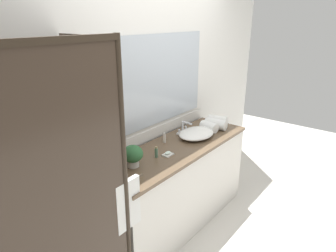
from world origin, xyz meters
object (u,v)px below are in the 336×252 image
(potted_plant, at_px, (133,155))
(faucet, at_px, (183,129))
(rolled_towel_near_edge, at_px, (218,121))
(rolled_towel_far_edge, at_px, (209,127))
(sink_basin, at_px, (196,133))
(amenity_bottle_conditioner, at_px, (156,152))
(amenity_bottle_lotion, at_px, (164,138))
(rolled_towel_middle, at_px, (216,124))
(soap_dish, at_px, (168,154))

(potted_plant, bearing_deg, faucet, 7.93)
(rolled_towel_near_edge, distance_m, rolled_towel_far_edge, 0.22)
(faucet, bearing_deg, rolled_towel_near_edge, -20.50)
(sink_basin, bearing_deg, rolled_towel_far_edge, -3.42)
(potted_plant, bearing_deg, amenity_bottle_conditioner, -7.36)
(amenity_bottle_lotion, distance_m, rolled_towel_middle, 0.69)
(potted_plant, height_order, soap_dish, potted_plant)
(amenity_bottle_lotion, height_order, rolled_towel_near_edge, rolled_towel_near_edge)
(amenity_bottle_lotion, distance_m, amenity_bottle_conditioner, 0.34)
(potted_plant, height_order, rolled_towel_near_edge, potted_plant)
(amenity_bottle_conditioner, xyz_separation_m, rolled_towel_near_edge, (1.08, -0.01, 0.01))
(rolled_towel_near_edge, bearing_deg, potted_plant, 178.14)
(amenity_bottle_conditioner, bearing_deg, rolled_towel_far_edge, -1.86)
(faucet, distance_m, rolled_towel_near_edge, 0.48)
(faucet, distance_m, potted_plant, 0.90)
(potted_plant, bearing_deg, rolled_towel_far_edge, -3.13)
(rolled_towel_middle, xyz_separation_m, rolled_towel_far_edge, (-0.11, 0.02, -0.01))
(soap_dish, distance_m, amenity_bottle_lotion, 0.30)
(faucet, height_order, amenity_bottle_conditioner, faucet)
(sink_basin, bearing_deg, potted_plant, 176.95)
(amenity_bottle_lotion, distance_m, rolled_towel_near_edge, 0.79)
(rolled_towel_near_edge, bearing_deg, sink_basin, -179.48)
(potted_plant, distance_m, rolled_towel_middle, 1.23)
(faucet, relative_size, rolled_towel_far_edge, 0.88)
(potted_plant, height_order, rolled_towel_middle, potted_plant)
(rolled_towel_far_edge, bearing_deg, potted_plant, 176.87)
(potted_plant, relative_size, soap_dish, 1.89)
(amenity_bottle_lotion, bearing_deg, soap_dish, -134.66)
(faucet, bearing_deg, amenity_bottle_lotion, -178.94)
(sink_basin, height_order, rolled_towel_near_edge, rolled_towel_near_edge)
(faucet, xyz_separation_m, potted_plant, (-0.89, -0.12, 0.06))
(sink_basin, relative_size, rolled_towel_far_edge, 2.22)
(sink_basin, xyz_separation_m, soap_dish, (-0.54, -0.05, -0.02))
(faucet, xyz_separation_m, amenity_bottle_lotion, (-0.33, -0.01, 0.00))
(soap_dish, xyz_separation_m, amenity_bottle_conditioner, (-0.09, 0.06, 0.03))
(faucet, height_order, rolled_towel_middle, faucet)
(amenity_bottle_conditioner, bearing_deg, potted_plant, 172.64)
(amenity_bottle_lotion, relative_size, rolled_towel_far_edge, 0.53)
(sink_basin, relative_size, rolled_towel_near_edge, 1.99)
(amenity_bottle_conditioner, distance_m, rolled_towel_middle, 0.97)
(amenity_bottle_lotion, bearing_deg, rolled_towel_middle, -16.62)
(sink_basin, distance_m, amenity_bottle_lotion, 0.37)
(rolled_towel_middle, distance_m, rolled_towel_far_edge, 0.11)
(potted_plant, xyz_separation_m, soap_dish, (0.35, -0.09, -0.09))
(potted_plant, height_order, amenity_bottle_conditioner, potted_plant)
(amenity_bottle_conditioner, bearing_deg, rolled_towel_near_edge, -0.55)
(soap_dish, xyz_separation_m, rolled_towel_near_edge, (0.98, 0.05, 0.04))
(sink_basin, bearing_deg, rolled_towel_near_edge, 0.52)
(faucet, distance_m, rolled_towel_middle, 0.39)
(rolled_towel_middle, bearing_deg, amenity_bottle_lotion, 163.38)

